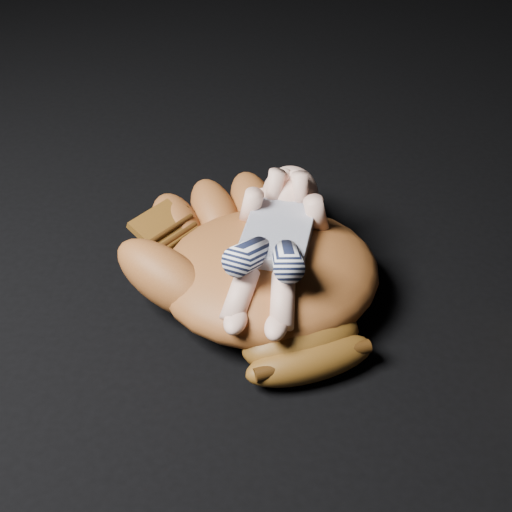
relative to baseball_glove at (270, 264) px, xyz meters
name	(u,v)px	position (x,y,z in m)	size (l,w,h in m)	color
baseball_glove	(270,264)	(0.00, 0.00, 0.00)	(0.45, 0.52, 0.16)	brown
newborn_baby	(274,242)	(0.01, -0.01, 0.05)	(0.17, 0.37, 0.15)	#DEA78F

